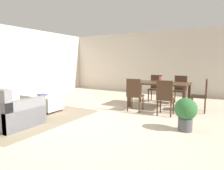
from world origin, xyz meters
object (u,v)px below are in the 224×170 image
(ottoman_table, at_px, (42,102))
(dining_chair_far_left, at_px, (156,86))
(dining_chair_head_east, at_px, (202,93))
(book_on_ottoman, at_px, (42,95))
(dining_chair_near_left, at_px, (134,93))
(dining_table, at_px, (159,85))
(potted_plant, at_px, (186,112))
(dining_chair_near_right, at_px, (165,96))
(vase_centerpiece, at_px, (160,80))
(dining_chair_far_right, at_px, (180,88))

(ottoman_table, height_order, dining_chair_far_left, dining_chair_far_left)
(dining_chair_head_east, distance_m, book_on_ottoman, 4.45)
(dining_chair_near_left, distance_m, dining_chair_head_east, 1.85)
(dining_table, distance_m, potted_plant, 2.12)
(dining_chair_near_left, relative_size, potted_plant, 1.37)
(ottoman_table, bearing_deg, dining_chair_near_left, 28.02)
(dining_chair_near_right, bearing_deg, vase_centerpiece, 114.08)
(ottoman_table, bearing_deg, vase_centerpiece, 36.36)
(ottoman_table, bearing_deg, dining_table, 37.14)
(ottoman_table, xyz_separation_m, vase_centerpiece, (2.80, 2.06, 0.60))
(dining_chair_far_right, distance_m, potted_plant, 2.77)
(dining_table, relative_size, dining_chair_far_right, 1.86)
(potted_plant, bearing_deg, dining_chair_near_left, 148.39)
(dining_chair_near_right, bearing_deg, ottoman_table, -159.24)
(vase_centerpiece, relative_size, potted_plant, 0.27)
(dining_chair_near_left, height_order, book_on_ottoman, dining_chair_near_left)
(dining_chair_head_east, bearing_deg, dining_chair_near_right, -131.22)
(dining_chair_near_left, xyz_separation_m, dining_chair_near_right, (0.86, -0.03, 0.00))
(ottoman_table, distance_m, dining_chair_near_right, 3.41)
(dining_chair_far_left, bearing_deg, book_on_ottoman, -128.65)
(dining_chair_near_left, height_order, vase_centerpiece, vase_centerpiece)
(dining_chair_head_east, distance_m, potted_plant, 1.80)
(dining_chair_far_left, xyz_separation_m, book_on_ottoman, (-2.35, -2.94, -0.07))
(dining_table, height_order, dining_chair_near_right, dining_chair_near_right)
(book_on_ottoman, bearing_deg, dining_chair_near_left, 27.78)
(ottoman_table, relative_size, dining_chair_near_left, 1.25)
(dining_chair_far_left, distance_m, dining_chair_far_right, 0.82)
(dining_chair_near_left, bearing_deg, ottoman_table, -151.98)
(dining_chair_far_left, distance_m, vase_centerpiece, 1.05)
(dining_chair_far_right, distance_m, book_on_ottoman, 4.34)
(dining_chair_far_right, bearing_deg, potted_plant, -76.22)
(dining_table, xyz_separation_m, dining_chair_head_east, (1.19, 0.00, -0.15))
(ottoman_table, xyz_separation_m, dining_chair_far_right, (3.18, 2.98, 0.27))
(ottoman_table, height_order, potted_plant, potted_plant)
(dining_chair_head_east, distance_m, vase_centerpiece, 1.21)
(dining_table, height_order, dining_chair_near_left, dining_chair_near_left)
(ottoman_table, bearing_deg, dining_chair_far_right, 43.09)
(dining_chair_near_right, relative_size, vase_centerpiece, 5.00)
(vase_centerpiece, xyz_separation_m, book_on_ottoman, (-2.78, -2.04, -0.40))
(dining_chair_far_left, distance_m, dining_chair_head_east, 1.81)
(dining_table, distance_m, dining_chair_head_east, 1.20)
(dining_table, distance_m, dining_chair_near_right, 0.99)
(dining_table, xyz_separation_m, book_on_ottoman, (-2.75, -2.07, -0.22))
(dining_chair_near_left, height_order, dining_chair_near_right, same)
(dining_chair_far_left, height_order, potted_plant, dining_chair_far_left)
(dining_chair_near_left, distance_m, dining_chair_far_right, 1.95)
(dining_chair_near_right, distance_m, vase_centerpiece, 0.99)
(ottoman_table, relative_size, potted_plant, 1.72)
(dining_chair_far_left, bearing_deg, vase_centerpiece, -64.26)
(dining_chair_far_right, bearing_deg, dining_chair_near_left, -116.40)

